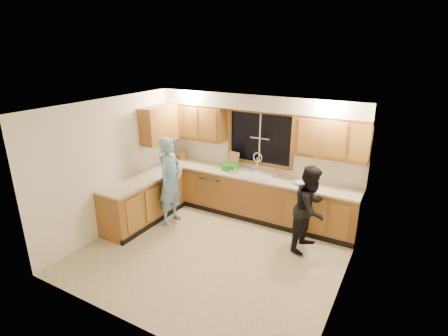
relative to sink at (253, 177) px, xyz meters
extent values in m
plane|color=beige|center=(0.00, -1.60, -0.86)|extent=(4.20, 4.20, 0.00)
plane|color=white|center=(0.00, -1.60, 1.64)|extent=(4.20, 4.20, 0.00)
plane|color=white|center=(0.00, 0.30, 0.39)|extent=(4.20, 0.00, 4.20)
plane|color=white|center=(-2.10, -1.60, 0.39)|extent=(0.00, 3.80, 3.80)
plane|color=white|center=(2.10, -1.60, 0.39)|extent=(0.00, 3.80, 3.80)
cube|color=#925D2A|center=(0.00, 0.00, -0.42)|extent=(4.20, 0.60, 0.88)
cube|color=#925D2A|center=(-1.80, -1.25, -0.42)|extent=(0.60, 1.90, 0.88)
cube|color=beige|center=(0.00, -0.02, 0.04)|extent=(4.20, 0.63, 0.04)
cube|color=beige|center=(-1.79, -1.25, 0.04)|extent=(0.63, 1.90, 0.04)
cube|color=#925D2A|center=(-1.43, 0.13, 0.96)|extent=(1.35, 0.33, 0.75)
cube|color=#925D2A|center=(1.43, 0.13, 0.96)|extent=(1.35, 0.33, 0.75)
cube|color=#925D2A|center=(-1.94, -0.48, 0.96)|extent=(0.33, 0.90, 0.75)
cube|color=silver|center=(0.00, 0.12, 1.49)|extent=(4.20, 0.35, 0.30)
cube|color=black|center=(0.00, 0.29, 0.74)|extent=(1.30, 0.01, 1.00)
cube|color=#925D2A|center=(0.00, 0.28, 1.27)|extent=(1.44, 0.03, 0.07)
cube|color=#925D2A|center=(0.00, 0.28, 0.20)|extent=(1.44, 0.03, 0.07)
cube|color=#925D2A|center=(-0.69, 0.28, 0.74)|extent=(0.07, 0.03, 1.00)
cube|color=#925D2A|center=(0.69, 0.28, 0.74)|extent=(0.07, 0.03, 1.00)
cube|color=silver|center=(0.00, 0.00, 0.07)|extent=(0.86, 0.52, 0.03)
cube|color=silver|center=(-0.21, 0.00, -0.02)|extent=(0.38, 0.42, 0.18)
cube|color=silver|center=(0.21, 0.00, -0.02)|extent=(0.38, 0.42, 0.18)
cylinder|color=silver|center=(0.00, 0.20, 0.22)|extent=(0.04, 0.04, 0.28)
torus|color=silver|center=(0.00, 0.20, 0.36)|extent=(0.21, 0.03, 0.21)
cube|color=white|center=(-0.85, -0.01, -0.45)|extent=(0.60, 0.56, 0.82)
cube|color=white|center=(-1.80, -1.82, -0.41)|extent=(0.58, 0.75, 0.90)
imported|color=#689AC4|center=(-1.29, -1.03, 0.01)|extent=(0.47, 0.67, 1.75)
imported|color=black|center=(1.37, -0.65, -0.11)|extent=(0.68, 0.82, 1.51)
cube|color=#9F6C2C|center=(-1.79, 0.09, 0.17)|extent=(0.15, 0.14, 0.23)
cube|color=tan|center=(-0.52, 0.14, 0.23)|extent=(0.28, 0.14, 0.35)
cube|color=#259226|center=(-0.50, -0.01, 0.12)|extent=(0.30, 0.29, 0.13)
imported|color=#DE5482|center=(0.44, 0.08, 0.16)|extent=(0.11, 0.11, 0.20)
imported|color=silver|center=(1.01, -0.08, 0.08)|extent=(0.28, 0.28, 0.06)
cylinder|color=beige|center=(-0.40, -0.22, 0.11)|extent=(0.07, 0.07, 0.11)
cylinder|color=beige|center=(-0.33, -0.17, 0.11)|extent=(0.07, 0.07, 0.12)
camera|label=1|loc=(2.70, -6.03, 2.49)|focal=28.00mm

